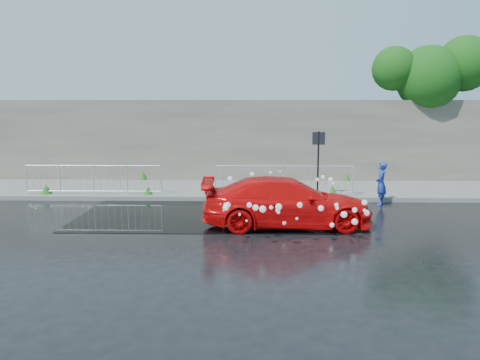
# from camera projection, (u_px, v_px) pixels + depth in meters

# --- Properties ---
(ground) EXTENTS (90.00, 90.00, 0.00)m
(ground) POSITION_uv_depth(u_px,v_px,m) (190.00, 221.00, 13.91)
(ground) COLOR black
(ground) RESTS_ON ground
(pavement) EXTENTS (30.00, 4.00, 0.15)m
(pavement) POSITION_uv_depth(u_px,v_px,m) (206.00, 189.00, 18.84)
(pavement) COLOR #5C5C58
(pavement) RESTS_ON ground
(curb) EXTENTS (30.00, 0.25, 0.16)m
(curb) POSITION_uv_depth(u_px,v_px,m) (201.00, 199.00, 16.86)
(curb) COLOR #5C5C58
(curb) RESTS_ON ground
(retaining_wall) EXTENTS (30.00, 0.60, 3.50)m
(retaining_wall) POSITION_uv_depth(u_px,v_px,m) (210.00, 140.00, 20.73)
(retaining_wall) COLOR #534E46
(retaining_wall) RESTS_ON pavement
(puddle) EXTENTS (8.00, 5.00, 0.01)m
(puddle) POSITION_uv_depth(u_px,v_px,m) (210.00, 213.00, 14.88)
(puddle) COLOR black
(puddle) RESTS_ON ground
(sign_post) EXTENTS (0.45, 0.06, 2.50)m
(sign_post) POSITION_uv_depth(u_px,v_px,m) (318.00, 153.00, 16.60)
(sign_post) COLOR black
(sign_post) RESTS_ON ground
(tree) EXTENTS (5.16, 2.79, 6.40)m
(tree) POSITION_uv_depth(u_px,v_px,m) (434.00, 73.00, 20.25)
(tree) COLOR #332114
(tree) RESTS_ON ground
(railing_left) EXTENTS (5.05, 0.05, 1.10)m
(railing_left) POSITION_uv_depth(u_px,v_px,m) (93.00, 179.00, 17.20)
(railing_left) COLOR silver
(railing_left) RESTS_ON pavement
(railing_right) EXTENTS (5.05, 0.05, 1.10)m
(railing_right) POSITION_uv_depth(u_px,v_px,m) (284.00, 179.00, 17.03)
(railing_right) COLOR silver
(railing_right) RESTS_ON pavement
(weeds) EXTENTS (12.17, 3.93, 0.43)m
(weeds) POSITION_uv_depth(u_px,v_px,m) (199.00, 185.00, 18.29)
(weeds) COLOR #1D4E14
(weeds) RESTS_ON pavement
(water_spray) EXTENTS (3.67, 5.77, 1.06)m
(water_spray) POSITION_uv_depth(u_px,v_px,m) (291.00, 199.00, 13.47)
(water_spray) COLOR white
(water_spray) RESTS_ON ground
(red_car) EXTENTS (4.85, 2.16, 1.38)m
(red_car) POSITION_uv_depth(u_px,v_px,m) (287.00, 202.00, 13.18)
(red_car) COLOR red
(red_car) RESTS_ON ground
(person) EXTENTS (0.51, 0.63, 1.49)m
(person) POSITION_uv_depth(u_px,v_px,m) (381.00, 184.00, 16.05)
(person) COLOR #2138A7
(person) RESTS_ON ground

